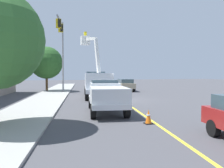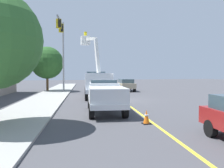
# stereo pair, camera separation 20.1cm
# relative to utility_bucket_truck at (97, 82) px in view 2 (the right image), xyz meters

# --- Properties ---
(ground) EXTENTS (120.00, 120.00, 0.00)m
(ground) POSITION_rel_utility_bucket_truck_xyz_m (-2.93, -1.66, -1.61)
(ground) COLOR #47474C
(sidewalk_far_side) EXTENTS (59.72, 13.88, 0.12)m
(sidewalk_far_side) POSITION_rel_utility_bucket_truck_xyz_m (-1.71, 5.33, -1.55)
(sidewalk_far_side) COLOR #9E9E99
(sidewalk_far_side) RESTS_ON ground
(lane_centre_stripe) EXTENTS (49.28, 8.77, 0.01)m
(lane_centre_stripe) POSITION_rel_utility_bucket_truck_xyz_m (-2.93, -1.66, -1.61)
(lane_centre_stripe) COLOR yellow
(lane_centre_stripe) RESTS_ON ground
(utility_bucket_truck) EXTENTS (8.51, 3.87, 6.88)m
(utility_bucket_truck) POSITION_rel_utility_bucket_truck_xyz_m (0.00, 0.00, 0.00)
(utility_bucket_truck) COLOR white
(utility_bucket_truck) RESTS_ON ground
(service_pickup_truck) EXTENTS (5.88, 3.03, 2.06)m
(service_pickup_truck) POSITION_rel_utility_bucket_truck_xyz_m (-9.18, 1.58, -0.49)
(service_pickup_truck) COLOR silver
(service_pickup_truck) RESTS_ON ground
(passing_minivan) EXTENTS (5.06, 2.70, 1.69)m
(passing_minivan) POSITION_rel_utility_bucket_truck_xyz_m (6.56, -5.74, -0.64)
(passing_minivan) COLOR tan
(passing_minivan) RESTS_ON ground
(traffic_cone_leading) EXTENTS (0.40, 0.40, 0.72)m
(traffic_cone_leading) POSITION_rel_utility_bucket_truck_xyz_m (-12.83, 0.46, -1.26)
(traffic_cone_leading) COLOR black
(traffic_cone_leading) RESTS_ON ground
(traffic_cone_mid_front) EXTENTS (0.40, 0.40, 0.86)m
(traffic_cone_mid_front) POSITION_rel_utility_bucket_truck_xyz_m (3.69, -2.56, -1.19)
(traffic_cone_mid_front) COLOR black
(traffic_cone_mid_front) RESTS_ON ground
(traffic_signal_mast) EXTENTS (6.11, 1.24, 8.98)m
(traffic_signal_mast) POSITION_rel_utility_bucket_truck_xyz_m (4.74, 3.18, 4.55)
(traffic_signal_mast) COLOR gray
(traffic_signal_mast) RESTS_ON ground
(street_tree_right) EXTENTS (4.40, 4.40, 6.13)m
(street_tree_right) POSITION_rel_utility_bucket_truck_xyz_m (8.90, 4.89, 2.32)
(street_tree_right) COLOR brown
(street_tree_right) RESTS_ON ground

